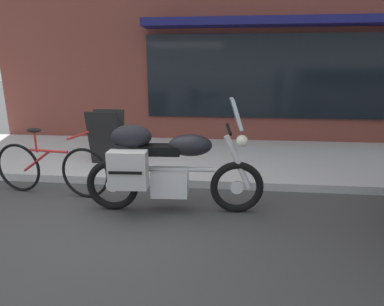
{
  "coord_description": "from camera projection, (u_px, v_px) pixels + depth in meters",
  "views": [
    {
      "loc": [
        1.4,
        -3.29,
        1.72
      ],
      "look_at": [
        0.99,
        0.53,
        0.7
      ],
      "focal_mm": 29.69,
      "sensor_mm": 36.0,
      "label": 1
    }
  ],
  "objects": [
    {
      "name": "sandwich_board_sign",
      "position": [
        106.0,
        137.0,
        5.46
      ],
      "size": [
        0.55,
        0.41,
        0.92
      ],
      "color": "black",
      "rests_on": "sidewalk_curb"
    },
    {
      "name": "touring_motorcycle",
      "position": [
        163.0,
        165.0,
        3.81
      ],
      "size": [
        2.19,
        0.75,
        1.4
      ],
      "color": "black",
      "rests_on": "ground_plane"
    },
    {
      "name": "parked_bicycle",
      "position": [
        50.0,
        168.0,
        4.41
      ],
      "size": [
        1.76,
        0.48,
        0.94
      ],
      "color": "black",
      "rests_on": "ground_plane"
    },
    {
      "name": "ground_plane",
      "position": [
        104.0,
        219.0,
        3.75
      ],
      "size": [
        80.0,
        80.0,
        0.0
      ],
      "primitive_type": "plane",
      "color": "#3C3C3C"
    }
  ]
}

